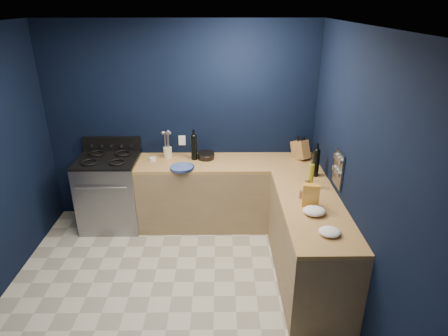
{
  "coord_description": "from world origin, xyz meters",
  "views": [
    {
      "loc": [
        0.51,
        -3.07,
        2.79
      ],
      "look_at": [
        0.55,
        1.0,
        1.0
      ],
      "focal_mm": 30.71,
      "sensor_mm": 36.0,
      "label": 1
    }
  ],
  "objects_px": {
    "utensil_crock": "(168,152)",
    "crouton_bag": "(311,195)",
    "plate_stack": "(182,168)",
    "gas_range": "(111,193)",
    "knife_block": "(300,150)"
  },
  "relations": [
    {
      "from": "plate_stack",
      "to": "crouton_bag",
      "type": "bearing_deg",
      "value": -34.21
    },
    {
      "from": "plate_stack",
      "to": "utensil_crock",
      "type": "xyz_separation_m",
      "value": [
        -0.22,
        0.39,
        0.05
      ]
    },
    {
      "from": "knife_block",
      "to": "crouton_bag",
      "type": "height_order",
      "value": "knife_block"
    },
    {
      "from": "gas_range",
      "to": "crouton_bag",
      "type": "height_order",
      "value": "crouton_bag"
    },
    {
      "from": "plate_stack",
      "to": "crouton_bag",
      "type": "relative_size",
      "value": 1.19
    },
    {
      "from": "gas_range",
      "to": "crouton_bag",
      "type": "relative_size",
      "value": 3.87
    },
    {
      "from": "utensil_crock",
      "to": "crouton_bag",
      "type": "height_order",
      "value": "crouton_bag"
    },
    {
      "from": "plate_stack",
      "to": "utensil_crock",
      "type": "bearing_deg",
      "value": 119.09
    },
    {
      "from": "utensil_crock",
      "to": "gas_range",
      "type": "bearing_deg",
      "value": -167.39
    },
    {
      "from": "gas_range",
      "to": "utensil_crock",
      "type": "xyz_separation_m",
      "value": [
        0.75,
        0.17,
        0.51
      ]
    },
    {
      "from": "plate_stack",
      "to": "knife_block",
      "type": "height_order",
      "value": "knife_block"
    },
    {
      "from": "utensil_crock",
      "to": "crouton_bag",
      "type": "xyz_separation_m",
      "value": [
        1.58,
        -1.32,
        0.05
      ]
    },
    {
      "from": "gas_range",
      "to": "knife_block",
      "type": "xyz_separation_m",
      "value": [
        2.47,
        0.11,
        0.56
      ]
    },
    {
      "from": "gas_range",
      "to": "utensil_crock",
      "type": "relative_size",
      "value": 6.7
    },
    {
      "from": "gas_range",
      "to": "crouton_bag",
      "type": "distance_m",
      "value": 2.66
    }
  ]
}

